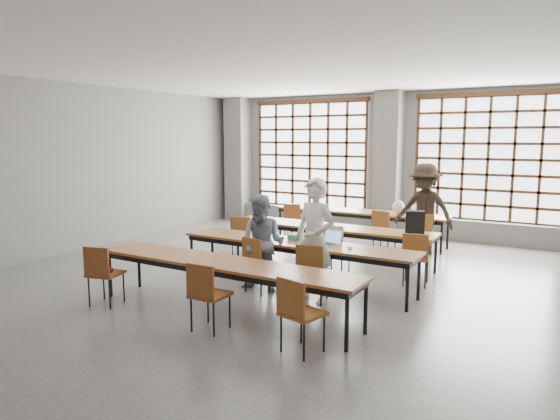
{
  "coord_description": "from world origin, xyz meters",
  "views": [
    {
      "loc": [
        3.96,
        -6.68,
        2.39
      ],
      "look_at": [
        -0.23,
        0.4,
        1.19
      ],
      "focal_mm": 32.0,
      "sensor_mm": 36.0,
      "label": 1
    }
  ],
  "objects_px": {
    "chair_back_mid": "(383,226)",
    "chair_near_mid": "(206,290)",
    "laptop_front": "(330,240)",
    "desk_row_b": "(329,229)",
    "chair_mid_right": "(415,254)",
    "green_box": "(295,238)",
    "chair_mid_left": "(242,233)",
    "phone": "(302,244)",
    "backpack": "(415,222)",
    "desk_row_c": "(295,246)",
    "plastic_bag": "(399,207)",
    "student_back": "(424,210)",
    "chair_back_left": "(293,218)",
    "red_pouch": "(106,270)",
    "chair_mid_centre": "(335,244)",
    "chair_back_right": "(422,230)",
    "laptop_back": "(419,212)",
    "chair_near_left": "(102,269)",
    "desk_row_d": "(224,266)",
    "student_female": "(263,244)",
    "chair_front_right": "(312,267)",
    "mouse": "(350,247)",
    "student_male": "(315,240)",
    "chair_front_left": "(257,259)",
    "chair_near_right": "(298,308)",
    "desk_row_a": "(359,214)"
  },
  "relations": [
    {
      "from": "student_back",
      "to": "student_male",
      "type": "bearing_deg",
      "value": -92.35
    },
    {
      "from": "chair_near_right",
      "to": "mouse",
      "type": "height_order",
      "value": "chair_near_right"
    },
    {
      "from": "chair_mid_centre",
      "to": "chair_back_right",
      "type": "bearing_deg",
      "value": 65.64
    },
    {
      "from": "chair_mid_left",
      "to": "laptop_back",
      "type": "bearing_deg",
      "value": 47.04
    },
    {
      "from": "chair_back_right",
      "to": "desk_row_c",
      "type": "bearing_deg",
      "value": -111.54
    },
    {
      "from": "student_back",
      "to": "chair_near_right",
      "type": "bearing_deg",
      "value": -82.36
    },
    {
      "from": "chair_back_left",
      "to": "mouse",
      "type": "height_order",
      "value": "chair_back_left"
    },
    {
      "from": "desk_row_a",
      "to": "desk_row_b",
      "type": "height_order",
      "value": "same"
    },
    {
      "from": "chair_mid_right",
      "to": "plastic_bag",
      "type": "xyz_separation_m",
      "value": [
        -1.17,
        2.8,
        0.34
      ]
    },
    {
      "from": "desk_row_c",
      "to": "backpack",
      "type": "distance_m",
      "value": 2.22
    },
    {
      "from": "green_box",
      "to": "chair_mid_centre",
      "type": "bearing_deg",
      "value": 70.82
    },
    {
      "from": "chair_back_mid",
      "to": "student_back",
      "type": "bearing_deg",
      "value": 9.01
    },
    {
      "from": "phone",
      "to": "green_box",
      "type": "bearing_deg",
      "value": 141.95
    },
    {
      "from": "chair_near_right",
      "to": "phone",
      "type": "height_order",
      "value": "chair_near_right"
    },
    {
      "from": "chair_front_left",
      "to": "phone",
      "type": "distance_m",
      "value": 0.75
    },
    {
      "from": "green_box",
      "to": "plastic_bag",
      "type": "relative_size",
      "value": 0.87
    },
    {
      "from": "chair_mid_right",
      "to": "chair_near_left",
      "type": "bearing_deg",
      "value": -137.86
    },
    {
      "from": "chair_back_mid",
      "to": "chair_near_mid",
      "type": "relative_size",
      "value": 1.0
    },
    {
      "from": "laptop_front",
      "to": "desk_row_d",
      "type": "bearing_deg",
      "value": -114.03
    },
    {
      "from": "chair_back_right",
      "to": "chair_front_left",
      "type": "bearing_deg",
      "value": -112.46
    },
    {
      "from": "chair_near_right",
      "to": "backpack",
      "type": "distance_m",
      "value": 3.92
    },
    {
      "from": "chair_front_right",
      "to": "laptop_back",
      "type": "xyz_separation_m",
      "value": [
        0.33,
        4.46,
        0.25
      ]
    },
    {
      "from": "plastic_bag",
      "to": "student_back",
      "type": "bearing_deg",
      "value": -38.16
    },
    {
      "from": "laptop_back",
      "to": "chair_back_mid",
      "type": "bearing_deg",
      "value": -126.51
    },
    {
      "from": "chair_near_left",
      "to": "desk_row_d",
      "type": "bearing_deg",
      "value": 20.46
    },
    {
      "from": "chair_front_left",
      "to": "chair_mid_left",
      "type": "bearing_deg",
      "value": 131.17
    },
    {
      "from": "chair_back_left",
      "to": "chair_near_mid",
      "type": "relative_size",
      "value": 1.0
    },
    {
      "from": "desk_row_a",
      "to": "chair_mid_centre",
      "type": "xyz_separation_m",
      "value": [
        0.65,
        -2.75,
        -0.13
      ]
    },
    {
      "from": "green_box",
      "to": "desk_row_d",
      "type": "bearing_deg",
      "value": -95.23
    },
    {
      "from": "chair_mid_left",
      "to": "chair_mid_centre",
      "type": "xyz_separation_m",
      "value": [
        1.98,
        -0.0,
        0.0
      ]
    },
    {
      "from": "student_female",
      "to": "mouse",
      "type": "relative_size",
      "value": 15.46
    },
    {
      "from": "laptop_front",
      "to": "desk_row_b",
      "type": "bearing_deg",
      "value": 115.36
    },
    {
      "from": "student_female",
      "to": "chair_front_right",
      "type": "bearing_deg",
      "value": -17.24
    },
    {
      "from": "chair_mid_centre",
      "to": "student_female",
      "type": "xyz_separation_m",
      "value": [
        -0.56,
        -1.47,
        0.22
      ]
    },
    {
      "from": "chair_near_mid",
      "to": "chair_mid_centre",
      "type": "bearing_deg",
      "value": 85.34
    },
    {
      "from": "desk_row_a",
      "to": "laptop_back",
      "type": "xyz_separation_m",
      "value": [
        1.33,
        0.11,
        0.13
      ]
    },
    {
      "from": "chair_back_left",
      "to": "chair_back_mid",
      "type": "distance_m",
      "value": 2.17
    },
    {
      "from": "chair_back_mid",
      "to": "chair_mid_right",
      "type": "bearing_deg",
      "value": -58.98
    },
    {
      "from": "chair_back_left",
      "to": "student_male",
      "type": "relative_size",
      "value": 0.48
    },
    {
      "from": "chair_near_left",
      "to": "student_male",
      "type": "bearing_deg",
      "value": 35.12
    },
    {
      "from": "desk_row_d",
      "to": "green_box",
      "type": "xyz_separation_m",
      "value": [
        0.16,
        1.7,
        0.11
      ]
    },
    {
      "from": "chair_back_left",
      "to": "red_pouch",
      "type": "height_order",
      "value": "chair_back_left"
    },
    {
      "from": "chair_near_mid",
      "to": "red_pouch",
      "type": "xyz_separation_m",
      "value": [
        -1.9,
        0.08,
        -0.04
      ]
    },
    {
      "from": "chair_mid_centre",
      "to": "mouse",
      "type": "distance_m",
      "value": 1.23
    },
    {
      "from": "chair_back_mid",
      "to": "chair_front_right",
      "type": "height_order",
      "value": "same"
    },
    {
      "from": "chair_near_left",
      "to": "plastic_bag",
      "type": "relative_size",
      "value": 3.08
    },
    {
      "from": "chair_mid_left",
      "to": "phone",
      "type": "relative_size",
      "value": 6.77
    },
    {
      "from": "chair_back_right",
      "to": "mouse",
      "type": "bearing_deg",
      "value": -94.98
    },
    {
      "from": "backpack",
      "to": "desk_row_c",
      "type": "bearing_deg",
      "value": -149.88
    },
    {
      "from": "chair_mid_right",
      "to": "green_box",
      "type": "height_order",
      "value": "chair_mid_right"
    }
  ]
}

